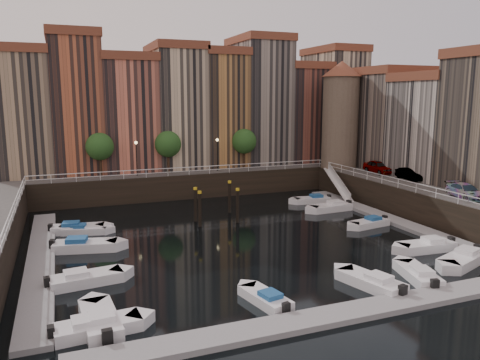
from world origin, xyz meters
name	(u,v)px	position (x,y,z in m)	size (l,w,h in m)	color
ground	(236,235)	(0.00, 0.00, 0.00)	(200.00, 200.00, 0.00)	black
quay_far	(171,175)	(0.00, 26.00, 1.50)	(80.00, 20.00, 3.00)	black
dock_left	(41,259)	(-16.20, -1.00, 0.17)	(2.00, 28.00, 0.35)	gray
dock_right	(390,219)	(16.20, -1.00, 0.17)	(2.00, 28.00, 0.35)	gray
dock_near	(342,314)	(0.00, -17.00, 0.17)	(30.00, 2.00, 0.35)	gray
mountains	(114,111)	(1.72, 110.00, 7.92)	(145.00, 100.00, 18.00)	#2D382D
far_terrace	(197,107)	(3.31, 23.50, 10.95)	(48.70, 10.30, 17.50)	#9C8163
right_terrace	(441,121)	(26.50, 3.80, 9.56)	(9.30, 24.30, 14.00)	#6F6054
corner_tower	(340,113)	(20.00, 14.50, 10.19)	(5.20, 5.20, 13.80)	#6B5B4C
promenade_trees	(173,144)	(-1.33, 18.20, 6.58)	(21.20, 3.20, 5.20)	black
street_lamps	(178,150)	(-1.00, 17.20, 5.90)	(10.36, 0.36, 4.18)	black
railings	(218,185)	(0.00, 4.88, 3.79)	(36.08, 34.04, 0.52)	white
gangway	(338,183)	(17.10, 10.00, 1.92)	(2.78, 8.32, 3.73)	white
mooring_pilings	(216,204)	(-0.08, 5.48, 1.65)	(4.87, 4.46, 3.78)	black
boat_left_0	(96,327)	(-13.14, -13.95, 0.36)	(4.77, 2.03, 1.08)	silver
boat_left_1	(84,279)	(-13.35, -6.86, 0.38)	(5.04, 2.33, 1.13)	silver
boat_left_2	(84,246)	(-13.01, 0.51, 0.40)	(5.36, 2.96, 1.20)	silver
boat_left_3	(84,230)	(-12.78, 5.49, 0.32)	(4.31, 2.50, 0.96)	silver
boat_left_4	(77,229)	(-13.34, 6.01, 0.38)	(4.99, 2.52, 1.12)	silver
boat_right_0	(464,259)	(13.24, -13.02, 0.40)	(5.30, 3.48, 1.20)	silver
boat_right_1	(427,246)	(12.97, -9.57, 0.38)	(5.03, 2.15, 1.14)	silver
boat_right_2	(370,223)	(13.02, -1.92, 0.33)	(4.42, 2.19, 0.99)	silver
boat_right_3	(331,207)	(12.98, 4.84, 0.39)	(5.06, 2.08, 1.15)	silver
boat_right_4	(313,200)	(13.06, 9.05, 0.35)	(4.56, 2.07, 1.03)	silver
boat_near_0	(100,320)	(-12.86, -13.27, 0.38)	(2.09, 4.99, 1.13)	silver
boat_near_1	(266,298)	(-3.29, -13.85, 0.32)	(2.26, 4.22, 0.95)	silver
boat_near_2	(372,282)	(4.15, -14.18, 0.38)	(2.92, 5.04, 1.13)	silver
boat_near_3	(418,275)	(7.93, -14.18, 0.36)	(2.75, 4.74, 1.06)	silver
car_a	(378,168)	(21.71, 8.43, 3.77)	(1.82, 4.52, 1.54)	gray
car_b	(410,175)	(21.99, 3.21, 3.67)	(1.42, 4.06, 1.34)	gray
car_c	(465,192)	(20.24, -6.20, 3.65)	(1.82, 4.48, 1.30)	gray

